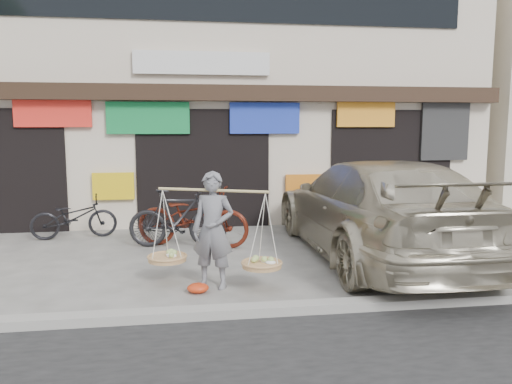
{
  "coord_description": "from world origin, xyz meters",
  "views": [
    {
      "loc": [
        -0.45,
        -7.89,
        2.35
      ],
      "look_at": [
        0.83,
        0.9,
        1.15
      ],
      "focal_mm": 35.0,
      "sensor_mm": 36.0,
      "label": 1
    }
  ],
  "objects": [
    {
      "name": "bike_2",
      "position": [
        -0.3,
        1.67,
        0.58
      ],
      "size": [
        2.35,
        1.44,
        1.16
      ],
      "primitive_type": "imported",
      "rotation": [
        0.0,
        0.0,
        1.25
      ],
      "color": "#4C180D",
      "rests_on": "ground"
    },
    {
      "name": "bike_0",
      "position": [
        -2.73,
        2.73,
        0.45
      ],
      "size": [
        1.79,
        0.87,
        0.9
      ],
      "primitive_type": "imported",
      "rotation": [
        0.0,
        0.0,
        1.74
      ],
      "color": "black",
      "rests_on": "ground"
    },
    {
      "name": "suv",
      "position": [
        2.91,
        0.45,
        0.88
      ],
      "size": [
        2.53,
        6.07,
        1.75
      ],
      "rotation": [
        0.0,
        0.0,
        3.15
      ],
      "color": "#B7AD93",
      "rests_on": "ground"
    },
    {
      "name": "red_bag",
      "position": [
        -0.28,
        -1.07,
        0.07
      ],
      "size": [
        0.31,
        0.25,
        0.14
      ],
      "primitive_type": "ellipsoid",
      "color": "red",
      "rests_on": "ground"
    },
    {
      "name": "kerb",
      "position": [
        0.0,
        -2.0,
        0.06
      ],
      "size": [
        70.0,
        0.25,
        0.12
      ],
      "primitive_type": "cube",
      "color": "gray",
      "rests_on": "ground"
    },
    {
      "name": "bike_1",
      "position": [
        -0.58,
        1.65,
        0.57
      ],
      "size": [
        1.95,
        0.8,
        1.14
      ],
      "primitive_type": "imported",
      "rotation": [
        0.0,
        0.0,
        1.43
      ],
      "color": "black",
      "rests_on": "ground"
    },
    {
      "name": "street_vendor",
      "position": [
        -0.05,
        -0.85,
        0.78
      ],
      "size": [
        1.9,
        1.1,
        1.69
      ],
      "rotation": [
        0.0,
        0.0,
        -0.38
      ],
      "color": "slate",
      "rests_on": "ground"
    },
    {
      "name": "shophouse_block",
      "position": [
        -0.0,
        6.42,
        3.45
      ],
      "size": [
        14.0,
        6.32,
        7.0
      ],
      "color": "beige",
      "rests_on": "ground"
    },
    {
      "name": "ground",
      "position": [
        0.0,
        0.0,
        0.0
      ],
      "size": [
        70.0,
        70.0,
        0.0
      ],
      "primitive_type": "plane",
      "color": "gray",
      "rests_on": "ground"
    }
  ]
}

